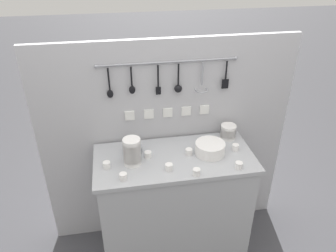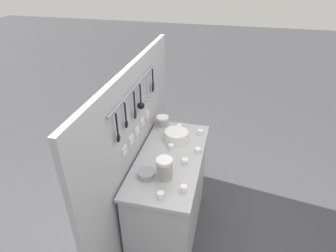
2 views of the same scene
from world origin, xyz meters
name	(u,v)px [view 1 (image 1 of 2)]	position (x,y,z in m)	size (l,w,h in m)	color
ground_plane	(173,246)	(0.00, 0.00, 0.00)	(20.00, 20.00, 0.00)	#424247
counter	(174,206)	(0.00, 0.00, 0.46)	(1.12, 0.53, 0.92)	#ADAFB5
back_wall	(167,143)	(0.00, 0.30, 0.84)	(1.92, 0.11, 1.67)	#B2B2B7
bowl_stack_nested_right	(228,132)	(0.45, 0.18, 0.97)	(0.12, 0.12, 0.11)	white
bowl_stack_wide_centre	(132,152)	(-0.29, -0.03, 1.01)	(0.12, 0.12, 0.19)	white
plate_stack	(210,148)	(0.25, 0.00, 0.96)	(0.21, 0.21, 0.09)	white
steel_mixing_bowl	(133,149)	(-0.28, 0.12, 0.94)	(0.13, 0.13, 0.04)	#93969E
cup_edge_near	(107,165)	(-0.47, -0.04, 0.94)	(0.05, 0.05, 0.04)	white
cup_back_right	(197,172)	(0.10, -0.22, 0.94)	(0.05, 0.05, 0.04)	white
cup_by_caddy	(239,165)	(0.40, -0.20, 0.94)	(0.05, 0.05, 0.04)	white
cup_mid_row	(148,155)	(-0.18, 0.03, 0.94)	(0.05, 0.05, 0.04)	white
cup_beside_plates	(189,152)	(0.11, 0.01, 0.94)	(0.05, 0.05, 0.04)	white
cup_front_left	(235,147)	(0.45, 0.01, 0.94)	(0.05, 0.05, 0.04)	white
cup_centre	(123,177)	(-0.36, -0.18, 0.94)	(0.05, 0.05, 0.04)	white
cup_front_right	(169,167)	(-0.06, -0.14, 0.94)	(0.05, 0.05, 0.04)	white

